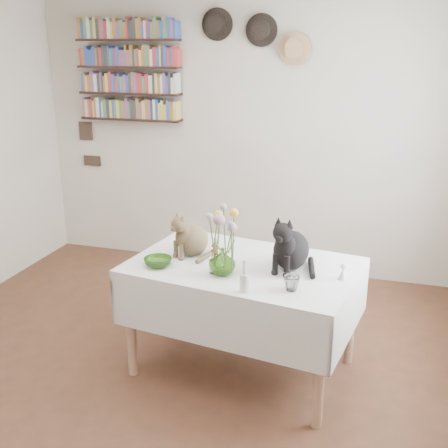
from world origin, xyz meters
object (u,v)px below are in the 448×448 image
(dining_table, at_px, (243,291))
(bookshelf_unit, at_px, (129,71))
(black_cat, at_px, (292,240))
(flower_vase, at_px, (222,261))
(tabby_cat, at_px, (194,232))

(dining_table, relative_size, bookshelf_unit, 1.53)
(black_cat, height_order, flower_vase, black_cat)
(black_cat, xyz_separation_m, flower_vase, (-0.38, -0.23, -0.10))
(tabby_cat, bearing_deg, flower_vase, -8.80)
(tabby_cat, bearing_deg, black_cat, 31.35)
(black_cat, height_order, bookshelf_unit, bookshelf_unit)
(tabby_cat, relative_size, black_cat, 0.85)
(dining_table, distance_m, black_cat, 0.47)
(bookshelf_unit, bearing_deg, tabby_cat, -53.36)
(black_cat, bearing_deg, flower_vase, -134.93)
(dining_table, bearing_deg, tabby_cat, 168.37)
(tabby_cat, distance_m, bookshelf_unit, 2.25)
(tabby_cat, height_order, flower_vase, tabby_cat)
(flower_vase, bearing_deg, dining_table, 67.25)
(dining_table, bearing_deg, flower_vase, -112.75)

